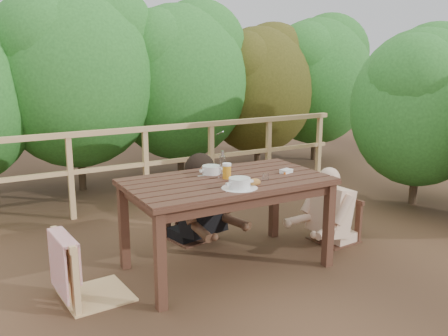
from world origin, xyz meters
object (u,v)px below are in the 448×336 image
table (227,224)px  chair_right (336,202)px  beer_glass (227,172)px  woman (189,172)px  soup_near (240,184)px  tumbler (266,178)px  bread_roll (254,182)px  bottle (222,164)px  soup_far (211,171)px  butter_tub (286,172)px  diner_right (339,179)px  chair_far (190,198)px  chair_left (92,234)px

table → chair_right: 1.27m
chair_right → beer_glass: 1.34m
woman → table: bearing=77.0°
woman → soup_near: bearing=74.5°
tumbler → bread_roll: bearing=-154.7°
bottle → soup_far: bearing=137.5°
bottle → butter_tub: size_ratio=2.07×
woman → diner_right: bearing=136.6°
beer_glass → bottle: size_ratio=0.65×
bottle → beer_glass: bearing=-104.2°
beer_glass → chair_far: bearing=88.9°
chair_left → chair_right: bearing=-94.3°
chair_left → butter_tub: size_ratio=9.34×
bottle → butter_tub: 0.59m
bread_roll → table: bearing=111.6°
bread_roll → tumbler: size_ratio=1.60×
diner_right → beer_glass: 1.31m
chair_right → soup_far: soup_far is taller
soup_far → bottle: bottle is taller
diner_right → bottle: bearing=78.8°
chair_left → woman: 1.43m
beer_glass → chair_left: bearing=179.2°
chair_far → bread_roll: (0.09, -1.06, 0.40)m
table → diner_right: (1.30, 0.02, 0.24)m
diner_right → tumbler: diner_right is taller
woman → bottle: size_ratio=6.05×
table → soup_near: bearing=-100.2°
chair_left → beer_glass: bearing=-94.9°
chair_far → soup_far: (-0.06, -0.57, 0.41)m
diner_right → soup_far: 1.36m
chair_right → soup_far: bearing=-104.0°
woman → soup_far: size_ratio=5.09×
bread_roll → tumbler: bearing=25.3°
bottle → bread_roll: bearing=-80.9°
bread_roll → woman: bearing=94.7°
bottle → tumbler: bearing=-56.2°
woman → bread_roll: size_ratio=12.59×
chair_left → soup_far: chair_left is taller
chair_left → tumbler: chair_left is taller
tumbler → soup_far: bearing=126.5°
soup_near → tumbler: size_ratio=4.24×
woman → chair_far: bearing=78.4°
chair_left → chair_far: size_ratio=1.21×
chair_left → tumbler: (1.44, -0.22, 0.31)m
bread_roll → chair_far: bearing=94.8°
soup_far → butter_tub: soup_far is taller
beer_glass → diner_right: bearing=0.3°
beer_glass → butter_tub: size_ratio=1.35×
chair_right → butter_tub: size_ratio=7.40×
diner_right → beer_glass: size_ratio=8.57×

